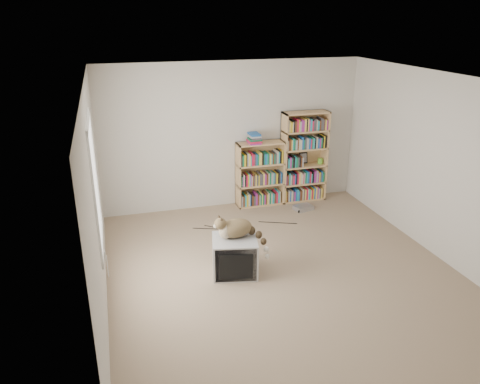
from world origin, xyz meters
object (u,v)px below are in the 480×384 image
object	(u,v)px
bookcase_short	(260,176)
crt_tv	(235,256)
bookcase_tall	(304,159)
dvd_player	(303,208)
cat	(240,231)

from	to	relation	value
bookcase_short	crt_tv	bearing A→B (deg)	-115.96
bookcase_tall	crt_tv	bearing A→B (deg)	-130.83
crt_tv	dvd_player	bearing A→B (deg)	56.59
cat	bookcase_short	distance (m)	2.37
bookcase_tall	bookcase_short	xyz separation A→B (m)	(-0.82, 0.00, -0.26)
crt_tv	cat	world-z (taller)	cat
cat	dvd_player	size ratio (longest dim) A/B	2.18
bookcase_short	dvd_player	distance (m)	0.94
bookcase_tall	dvd_player	bearing A→B (deg)	-109.58
bookcase_tall	bookcase_short	bearing A→B (deg)	179.86
cat	bookcase_tall	distance (m)	2.82
crt_tv	bookcase_short	size ratio (longest dim) A/B	0.58
cat	bookcase_tall	world-z (taller)	bookcase_tall
crt_tv	bookcase_short	distance (m)	2.44
crt_tv	bookcase_short	world-z (taller)	bookcase_short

